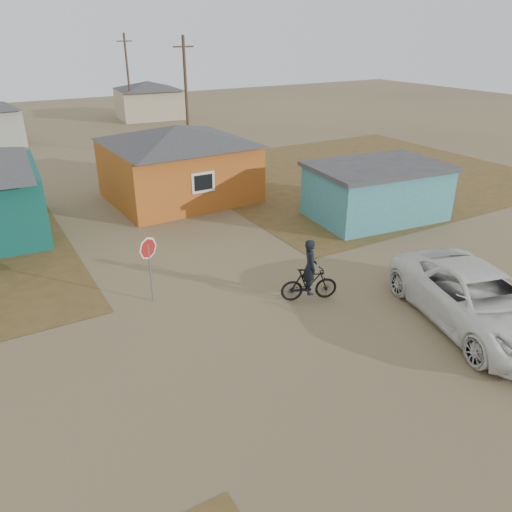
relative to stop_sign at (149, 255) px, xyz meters
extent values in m
plane|color=olive|center=(2.64, -4.07, -1.72)|extent=(120.00, 120.00, 0.00)
cube|color=brown|center=(16.64, 8.93, -1.71)|extent=(20.00, 18.00, 0.00)
cube|color=#B3591B|center=(5.14, 9.93, -0.22)|extent=(7.21, 6.24, 3.00)
pyramid|color=#343436|center=(5.14, 9.93, 1.73)|extent=(7.72, 6.76, 0.90)
cube|color=silver|center=(5.14, 6.90, -0.07)|extent=(1.20, 0.06, 1.00)
cube|color=black|center=(5.14, 6.87, -0.07)|extent=(0.95, 0.04, 0.75)
cube|color=teal|center=(12.14, 2.43, -0.52)|extent=(6.39, 4.61, 2.40)
cube|color=#343436|center=(12.14, 2.43, 0.78)|extent=(6.71, 4.93, 0.20)
cube|color=tan|center=(12.64, 35.93, -0.32)|extent=(6.41, 5.50, 2.80)
pyramid|color=#343436|center=(12.64, 35.93, 1.48)|extent=(6.95, 6.05, 0.80)
cylinder|color=#47352A|center=(9.14, 17.93, 2.28)|extent=(0.20, 0.20, 8.00)
cube|color=#47352A|center=(9.14, 17.93, 5.58)|extent=(1.40, 0.10, 0.10)
cylinder|color=#47352A|center=(10.14, 33.93, 2.28)|extent=(0.20, 0.20, 8.00)
cube|color=#47352A|center=(10.14, 33.93, 5.58)|extent=(1.40, 0.10, 0.10)
cylinder|color=gray|center=(0.00, 0.00, -0.68)|extent=(0.06, 0.06, 2.09)
imported|color=black|center=(4.60, -2.57, -1.14)|extent=(2.00, 1.20, 1.16)
imported|color=black|center=(4.60, -2.57, -0.49)|extent=(0.68, 0.81, 1.91)
imported|color=white|center=(8.09, -6.50, -0.83)|extent=(4.54, 6.96, 1.78)
camera|label=1|loc=(-4.44, -14.46, 6.71)|focal=35.00mm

